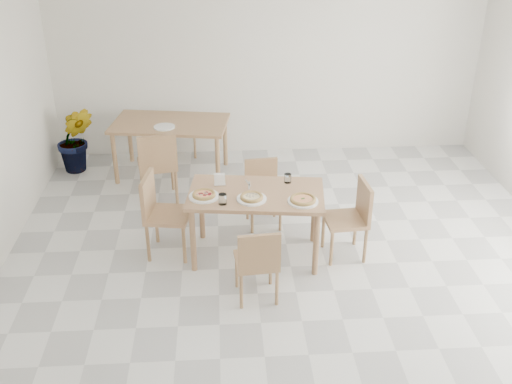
{
  "coord_description": "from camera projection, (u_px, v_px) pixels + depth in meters",
  "views": [
    {
      "loc": [
        -0.7,
        -4.7,
        3.55
      ],
      "look_at": [
        -0.35,
        0.69,
        0.76
      ],
      "focal_mm": 42.0,
      "sensor_mm": 36.0,
      "label": 1
    }
  ],
  "objects": [
    {
      "name": "plate_empty",
      "position": [
        164.0,
        127.0,
        7.69
      ],
      "size": [
        0.27,
        0.27,
        0.02
      ],
      "primitive_type": "cylinder",
      "color": "white",
      "rests_on": "second_table"
    },
    {
      "name": "chair_back_n",
      "position": [
        183.0,
        122.0,
        8.67
      ],
      "size": [
        0.4,
        0.4,
        0.8
      ],
      "rotation": [
        0.0,
        0.0,
        -0.02
      ],
      "color": "tan",
      "rests_on": "ground"
    },
    {
      "name": "potted_plant",
      "position": [
        76.0,
        139.0,
        8.1
      ],
      "size": [
        0.55,
        0.46,
        0.92
      ],
      "primitive_type": "imported",
      "rotation": [
        0.0,
        0.0,
        0.11
      ],
      "color": "#2C601C",
      "rests_on": "ground"
    },
    {
      "name": "tumbler_a",
      "position": [
        223.0,
        199.0,
        5.84
      ],
      "size": [
        0.08,
        0.08,
        0.11
      ],
      "primitive_type": "cylinder",
      "color": "white",
      "rests_on": "main_table"
    },
    {
      "name": "second_table",
      "position": [
        170.0,
        128.0,
        7.91
      ],
      "size": [
        1.61,
        1.07,
        0.75
      ],
      "rotation": [
        0.0,
        0.0,
        -0.15
      ],
      "color": "tan",
      "rests_on": "ground"
    },
    {
      "name": "chair_east",
      "position": [
        353.0,
        214.0,
        6.21
      ],
      "size": [
        0.45,
        0.45,
        0.85
      ],
      "rotation": [
        0.0,
        0.0,
        -1.49
      ],
      "color": "tan",
      "rests_on": "ground"
    },
    {
      "name": "napkin_holder",
      "position": [
        220.0,
        180.0,
        6.19
      ],
      "size": [
        0.12,
        0.07,
        0.14
      ],
      "rotation": [
        0.0,
        0.0,
        0.05
      ],
      "color": "silver",
      "rests_on": "main_table"
    },
    {
      "name": "pizza_pepperoni",
      "position": [
        204.0,
        194.0,
        5.98
      ],
      "size": [
        0.3,
        0.3,
        0.03
      ],
      "rotation": [
        0.0,
        0.0,
        -0.35
      ],
      "color": "tan",
      "rests_on": "plate_pepperoni"
    },
    {
      "name": "pizza_margherita",
      "position": [
        303.0,
        199.0,
        5.89
      ],
      "size": [
        0.26,
        0.26,
        0.03
      ],
      "rotation": [
        0.0,
        0.0,
        0.03
      ],
      "color": "tan",
      "rests_on": "plate_margherita"
    },
    {
      "name": "chair_west",
      "position": [
        160.0,
        209.0,
        6.24
      ],
      "size": [
        0.51,
        0.51,
        0.9
      ],
      "rotation": [
        0.0,
        0.0,
        1.42
      ],
      "color": "tan",
      "rests_on": "ground"
    },
    {
      "name": "chair_back_s",
      "position": [
        158.0,
        162.0,
        7.26
      ],
      "size": [
        0.53,
        0.53,
        0.93
      ],
      "rotation": [
        0.0,
        0.0,
        3.33
      ],
      "color": "tan",
      "rests_on": "ground"
    },
    {
      "name": "chair_north",
      "position": [
        263.0,
        188.0,
        6.85
      ],
      "size": [
        0.42,
        0.42,
        0.77
      ],
      "rotation": [
        0.0,
        0.0,
        0.11
      ],
      "color": "tan",
      "rests_on": "ground"
    },
    {
      "name": "fork_a",
      "position": [
        249.0,
        186.0,
        6.22
      ],
      "size": [
        0.03,
        0.19,
        0.01
      ],
      "primitive_type": "cube",
      "rotation": [
        0.0,
        0.0,
        -0.09
      ],
      "color": "silver",
      "rests_on": "main_table"
    },
    {
      "name": "plate_mushroom",
      "position": [
        252.0,
        199.0,
        5.94
      ],
      "size": [
        0.3,
        0.3,
        0.02
      ],
      "primitive_type": "cylinder",
      "color": "white",
      "rests_on": "main_table"
    },
    {
      "name": "main_table",
      "position": [
        256.0,
        200.0,
        6.12
      ],
      "size": [
        1.46,
        0.94,
        0.75
      ],
      "rotation": [
        0.0,
        0.0,
        -0.12
      ],
      "color": "#A57555",
      "rests_on": "ground"
    },
    {
      "name": "pizza_mushroom",
      "position": [
        252.0,
        197.0,
        5.93
      ],
      "size": [
        0.25,
        0.25,
        0.03
      ],
      "rotation": [
        0.0,
        0.0,
        0.08
      ],
      "color": "tan",
      "rests_on": "plate_mushroom"
    },
    {
      "name": "plate_margherita",
      "position": [
        303.0,
        201.0,
        5.9
      ],
      "size": [
        0.3,
        0.3,
        0.02
      ],
      "primitive_type": "cylinder",
      "color": "white",
      "rests_on": "main_table"
    },
    {
      "name": "chair_south",
      "position": [
        258.0,
        260.0,
        5.51
      ],
      "size": [
        0.42,
        0.42,
        0.79
      ],
      "rotation": [
        0.0,
        0.0,
        3.23
      ],
      "color": "tan",
      "rests_on": "ground"
    },
    {
      "name": "fork_b",
      "position": [
        248.0,
        183.0,
        6.26
      ],
      "size": [
        0.06,
        0.17,
        0.01
      ],
      "primitive_type": "cube",
      "rotation": [
        0.0,
        0.0,
        0.25
      ],
      "color": "silver",
      "rests_on": "main_table"
    },
    {
      "name": "tumbler_b",
      "position": [
        288.0,
        178.0,
        6.26
      ],
      "size": [
        0.07,
        0.07,
        0.1
      ],
      "primitive_type": "cylinder",
      "color": "white",
      "rests_on": "main_table"
    },
    {
      "name": "plate_pepperoni",
      "position": [
        204.0,
        196.0,
        5.99
      ],
      "size": [
        0.3,
        0.3,
        0.02
      ],
      "primitive_type": "cylinder",
      "color": "white",
      "rests_on": "main_table"
    }
  ]
}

